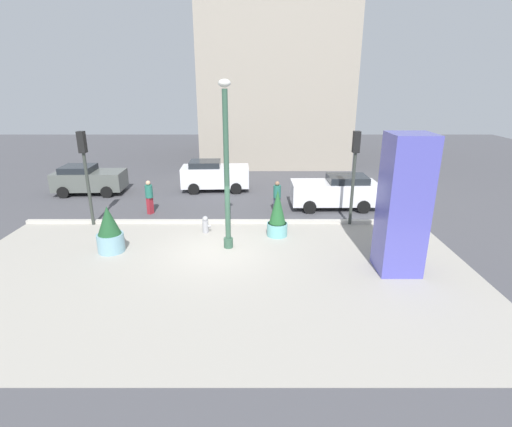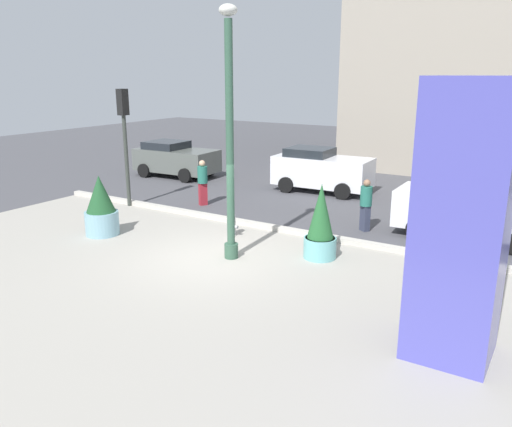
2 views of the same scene
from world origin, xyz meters
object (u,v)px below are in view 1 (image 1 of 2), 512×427
Objects in this scene: traffic_light_corner at (353,162)px; car_curb_east at (87,179)px; art_pillar_blue at (402,205)px; pedestrian_on_sidewalk at (275,196)px; car_curb_west at (213,175)px; potted_plant_mid_plaza at (276,215)px; pedestrian_crossing at (148,196)px; fire_hydrant at (204,225)px; traffic_light_far_side at (83,163)px; lamp_post at (225,171)px; car_passing_lane at (334,191)px; potted_plant_by_pillar at (108,231)px.

car_curb_east is at bearing 159.62° from traffic_light_corner.
art_pillar_blue reaches higher than pedestrian_on_sidewalk.
car_curb_west is at bearing 125.06° from art_pillar_blue.
pedestrian_crossing is at bearing 154.65° from potted_plant_mid_plaza.
traffic_light_far_side is (-5.22, 0.99, 2.47)m from fire_hydrant.
art_pillar_blue reaches higher than traffic_light_far_side.
lamp_post is 1.50× the size of traffic_light_corner.
pedestrian_crossing is at bearing -39.62° from car_curb_east.
art_pillar_blue reaches higher than pedestrian_crossing.
pedestrian_on_sidewalk is 6.20m from pedestrian_crossing.
art_pillar_blue is 17.43m from car_curb_east.
car_curb_west is (-0.29, 6.87, 0.53)m from fire_hydrant.
car_passing_lane is 3.10m from pedestrian_on_sidewalk.
fire_hydrant is 6.97m from traffic_light_corner.
art_pillar_blue is 1.12× the size of traffic_light_corner.
car_passing_lane is 9.23m from pedestrian_crossing.
potted_plant_mid_plaza reaches higher than car_curb_east.
art_pillar_blue reaches higher than fire_hydrant.
traffic_light_corner is at bearing 22.31° from potted_plant_mid_plaza.
traffic_light_far_side is (-12.19, 4.47, 0.50)m from art_pillar_blue.
potted_plant_by_pillar reaches higher than car_curb_west.
lamp_post reaches higher than potted_plant_by_pillar.
art_pillar_blue is 8.04m from fire_hydrant.
fire_hydrant is at bearing 124.50° from lamp_post.
potted_plant_by_pillar is (-4.44, -0.38, -2.21)m from lamp_post.
fire_hydrant is 7.09m from car_passing_lane.
potted_plant_by_pillar is 0.46× the size of car_curb_west.
traffic_light_far_side is at bearing 157.84° from lamp_post.
traffic_light_corner is (3.38, 1.39, 1.95)m from potted_plant_mid_plaza.
car_curb_west is 7.18m from car_curb_east.
pedestrian_crossing is (4.43, -3.67, 0.09)m from car_curb_east.
traffic_light_corner is (5.34, 2.62, -0.20)m from lamp_post.
potted_plant_by_pillar is 1.12× the size of pedestrian_on_sidewalk.
fire_hydrant is 0.47× the size of pedestrian_on_sidewalk.
traffic_light_far_side is 7.91m from car_curb_west.
art_pillar_blue is 2.58× the size of potted_plant_by_pillar.
lamp_post is 7.48m from car_passing_lane.
potted_plant_mid_plaza is 12.36m from car_curb_east.
car_curb_east is at bearing 146.12° from art_pillar_blue.
pedestrian_crossing is (-2.72, -4.33, 0.02)m from car_curb_west.
art_pillar_blue is 11.74m from pedestrian_crossing.
traffic_light_far_side is 3.30m from pedestrian_crossing.
potted_plant_mid_plaza is at bearing -157.69° from traffic_light_corner.
lamp_post is 3.88× the size of pedestrian_on_sidewalk.
traffic_light_corner is 9.10m from car_curb_west.
art_pillar_blue is 1.18× the size of car_curb_west.
traffic_light_far_side is (-11.64, -0.06, -0.01)m from traffic_light_corner.
car_curb_east reaches higher than pedestrian_on_sidewalk.
traffic_light_corner reaches higher than car_curb_west.
traffic_light_corner is at bearing -20.38° from car_curb_east.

